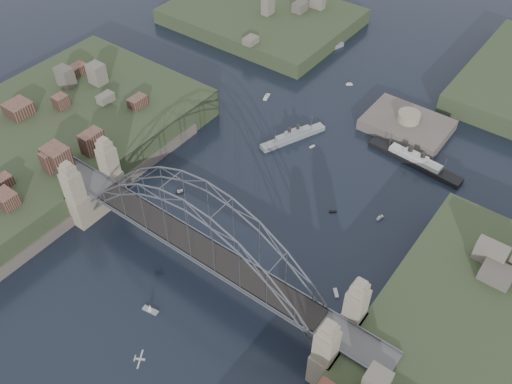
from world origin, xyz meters
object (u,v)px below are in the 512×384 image
object	(u,v)px
naval_cruiser_far	(322,50)
ocean_liner	(415,161)
bridge	(200,236)
naval_cruiser_near	(293,137)
fort_island	(406,130)

from	to	relation	value
naval_cruiser_far	ocean_liner	bearing A→B (deg)	-34.23
bridge	naval_cruiser_near	distance (m)	50.52
bridge	ocean_liner	distance (m)	62.59
fort_island	ocean_liner	world-z (taller)	ocean_liner
naval_cruiser_near	ocean_liner	bearing A→B (deg)	18.61
bridge	ocean_liner	xyz separation A→B (m)	(19.85, 58.26, -11.36)
bridge	ocean_liner	world-z (taller)	bridge
fort_island	naval_cruiser_far	size ratio (longest dim) A/B	1.30
bridge	ocean_liner	size ratio (longest dim) A/B	3.31
bridge	naval_cruiser_far	size ratio (longest dim) A/B	4.96
bridge	naval_cruiser_far	distance (m)	95.22
bridge	naval_cruiser_near	bearing A→B (deg)	101.97
bridge	fort_island	xyz separation A→B (m)	(12.00, 70.00, -12.66)
fort_island	ocean_liner	distance (m)	14.19
bridge	naval_cruiser_near	size ratio (longest dim) A/B	4.55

